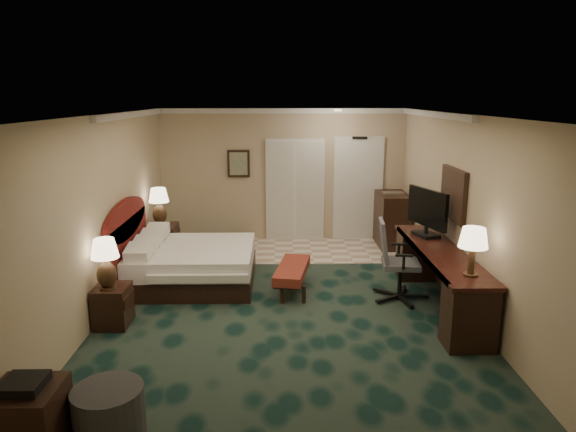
{
  "coord_description": "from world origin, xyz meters",
  "views": [
    {
      "loc": [
        -0.09,
        -6.7,
        2.94
      ],
      "look_at": [
        0.05,
        0.6,
        1.23
      ],
      "focal_mm": 32.0,
      "sensor_mm": 36.0,
      "label": 1
    }
  ],
  "objects_px": {
    "nightstand_near": "(113,306)",
    "lamp_far": "(159,207)",
    "bed_bench": "(292,278)",
    "ottoman": "(109,411)",
    "bed": "(194,265)",
    "side_table": "(28,421)",
    "tv": "(427,213)",
    "desk_chair": "(401,260)",
    "minibar": "(392,220)",
    "lamp_near": "(106,264)",
    "desk": "(438,279)",
    "nightstand_far": "(163,242)"
  },
  "relations": [
    {
      "from": "nightstand_near",
      "to": "lamp_far",
      "type": "distance_m",
      "value": 2.89
    },
    {
      "from": "bed_bench",
      "to": "ottoman",
      "type": "relative_size",
      "value": 1.91
    },
    {
      "from": "bed",
      "to": "lamp_far",
      "type": "height_order",
      "value": "lamp_far"
    },
    {
      "from": "nightstand_near",
      "to": "side_table",
      "type": "bearing_deg",
      "value": -88.3
    },
    {
      "from": "bed_bench",
      "to": "tv",
      "type": "relative_size",
      "value": 1.27
    },
    {
      "from": "nightstand_near",
      "to": "bed_bench",
      "type": "xyz_separation_m",
      "value": [
        2.38,
        1.18,
        -0.06
      ]
    },
    {
      "from": "lamp_far",
      "to": "desk_chair",
      "type": "xyz_separation_m",
      "value": [
        3.94,
        -1.98,
        -0.4
      ]
    },
    {
      "from": "bed",
      "to": "minibar",
      "type": "relative_size",
      "value": 1.78
    },
    {
      "from": "bed",
      "to": "minibar",
      "type": "xyz_separation_m",
      "value": [
        3.62,
        2.05,
        0.23
      ]
    },
    {
      "from": "bed",
      "to": "side_table",
      "type": "distance_m",
      "value": 4.09
    },
    {
      "from": "minibar",
      "to": "lamp_near",
      "type": "bearing_deg",
      "value": -140.65
    },
    {
      "from": "bed_bench",
      "to": "desk",
      "type": "relative_size",
      "value": 0.41
    },
    {
      "from": "lamp_near",
      "to": "desk",
      "type": "relative_size",
      "value": 0.23
    },
    {
      "from": "nightstand_far",
      "to": "ottoman",
      "type": "distance_m",
      "value": 5.06
    },
    {
      "from": "bed",
      "to": "desk",
      "type": "bearing_deg",
      "value": -15.82
    },
    {
      "from": "nightstand_near",
      "to": "lamp_far",
      "type": "relative_size",
      "value": 0.79
    },
    {
      "from": "minibar",
      "to": "nightstand_near",
      "type": "bearing_deg",
      "value": -140.95
    },
    {
      "from": "ottoman",
      "to": "nightstand_near",
      "type": "bearing_deg",
      "value": 106.52
    },
    {
      "from": "bed",
      "to": "lamp_far",
      "type": "bearing_deg",
      "value": 122.41
    },
    {
      "from": "desk",
      "to": "minibar",
      "type": "relative_size",
      "value": 2.74
    },
    {
      "from": "bed",
      "to": "desk",
      "type": "height_order",
      "value": "desk"
    },
    {
      "from": "lamp_near",
      "to": "bed_bench",
      "type": "height_order",
      "value": "lamp_near"
    },
    {
      "from": "bed",
      "to": "minibar",
      "type": "height_order",
      "value": "minibar"
    },
    {
      "from": "side_table",
      "to": "bed_bench",
      "type": "bearing_deg",
      "value": 57.77
    },
    {
      "from": "ottoman",
      "to": "desk_chair",
      "type": "xyz_separation_m",
      "value": [
        3.3,
        3.07,
        0.37
      ]
    },
    {
      "from": "bed",
      "to": "desk_chair",
      "type": "xyz_separation_m",
      "value": [
        3.15,
        -0.72,
        0.3
      ]
    },
    {
      "from": "ottoman",
      "to": "desk",
      "type": "height_order",
      "value": "desk"
    },
    {
      "from": "nightstand_far",
      "to": "bed_bench",
      "type": "distance_m",
      "value": 2.83
    },
    {
      "from": "lamp_near",
      "to": "ottoman",
      "type": "bearing_deg",
      "value": -72.51
    },
    {
      "from": "ottoman",
      "to": "side_table",
      "type": "relative_size",
      "value": 1.05
    },
    {
      "from": "desk",
      "to": "desk_chair",
      "type": "distance_m",
      "value": 0.59
    },
    {
      "from": "lamp_near",
      "to": "side_table",
      "type": "bearing_deg",
      "value": -87.7
    },
    {
      "from": "lamp_near",
      "to": "desk",
      "type": "bearing_deg",
      "value": 7.38
    },
    {
      "from": "bed",
      "to": "side_table",
      "type": "height_order",
      "value": "bed"
    },
    {
      "from": "bed",
      "to": "desk_chair",
      "type": "bearing_deg",
      "value": -12.94
    },
    {
      "from": "nightstand_near",
      "to": "lamp_near",
      "type": "bearing_deg",
      "value": -112.13
    },
    {
      "from": "nightstand_far",
      "to": "ottoman",
      "type": "xyz_separation_m",
      "value": [
        0.62,
        -5.03,
        -0.1
      ]
    },
    {
      "from": "lamp_near",
      "to": "desk_chair",
      "type": "xyz_separation_m",
      "value": [
        3.99,
        0.88,
        -0.27
      ]
    },
    {
      "from": "nightstand_far",
      "to": "minibar",
      "type": "bearing_deg",
      "value": 10.64
    },
    {
      "from": "lamp_near",
      "to": "tv",
      "type": "distance_m",
      "value": 4.67
    },
    {
      "from": "desk",
      "to": "lamp_far",
      "type": "bearing_deg",
      "value": 152.7
    },
    {
      "from": "bed",
      "to": "tv",
      "type": "xyz_separation_m",
      "value": [
        3.62,
        -0.28,
        0.91
      ]
    },
    {
      "from": "lamp_near",
      "to": "lamp_far",
      "type": "height_order",
      "value": "lamp_far"
    },
    {
      "from": "nightstand_far",
      "to": "lamp_far",
      "type": "distance_m",
      "value": 0.67
    },
    {
      "from": "bed",
      "to": "bed_bench",
      "type": "xyz_separation_m",
      "value": [
        1.57,
        -0.36,
        -0.1
      ]
    },
    {
      "from": "bed",
      "to": "lamp_near",
      "type": "bearing_deg",
      "value": -117.6
    },
    {
      "from": "desk_chair",
      "to": "lamp_far",
      "type": "bearing_deg",
      "value": 159.31
    },
    {
      "from": "bed",
      "to": "nightstand_near",
      "type": "xyz_separation_m",
      "value": [
        -0.81,
        -1.54,
        -0.03
      ]
    },
    {
      "from": "desk_chair",
      "to": "side_table",
      "type": "bearing_deg",
      "value": -133.75
    },
    {
      "from": "side_table",
      "to": "desk_chair",
      "type": "xyz_separation_m",
      "value": [
        3.89,
        3.3,
        0.3
      ]
    }
  ]
}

